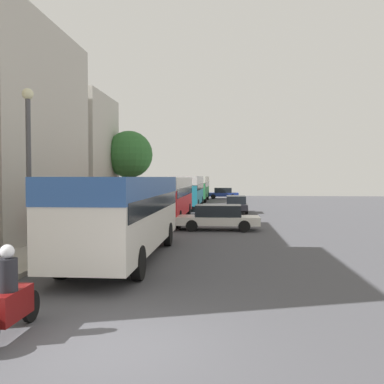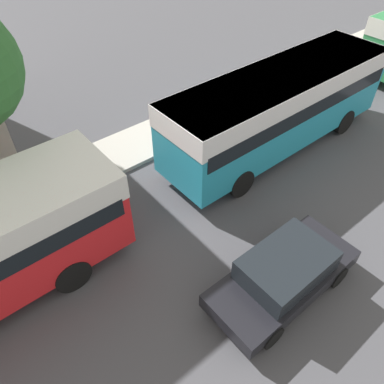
{
  "view_description": "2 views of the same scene",
  "coord_description": "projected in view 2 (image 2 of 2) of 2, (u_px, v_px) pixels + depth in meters",
  "views": [
    {
      "loc": [
        1.99,
        -7.16,
        2.96
      ],
      "look_at": [
        -0.77,
        26.07,
        1.78
      ],
      "focal_mm": 40.0,
      "sensor_mm": 36.0,
      "label": 1
    },
    {
      "loc": [
        5.43,
        22.76,
        8.71
      ],
      "look_at": [
        -0.85,
        27.94,
        1.05
      ],
      "focal_mm": 35.0,
      "sensor_mm": 36.0,
      "label": 2
    }
  ],
  "objects": [
    {
      "name": "bus_third_in_line",
      "position": [
        280.0,
        101.0,
        13.29
      ],
      "size": [
        2.55,
        9.43,
        3.01
      ],
      "color": "teal",
      "rests_on": "ground_plane"
    },
    {
      "name": "car_distant",
      "position": [
        284.0,
        273.0,
        9.45
      ],
      "size": [
        1.83,
        4.17,
        1.41
      ],
      "color": "black",
      "rests_on": "ground_plane"
    }
  ]
}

